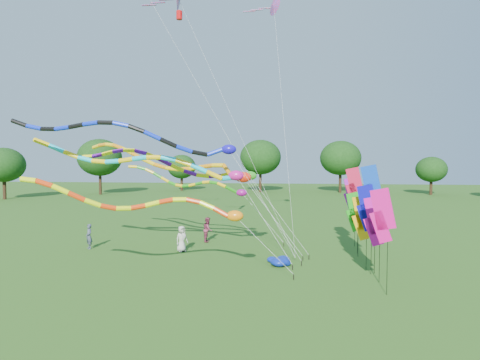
# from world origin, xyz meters

# --- Properties ---
(ground) EXTENTS (160.00, 160.00, 0.00)m
(ground) POSITION_xyz_m (0.00, 0.00, 0.00)
(ground) COLOR #245416
(ground) RESTS_ON ground
(tree_ring) EXTENTS (116.55, 120.48, 9.63)m
(tree_ring) POSITION_xyz_m (0.99, 3.66, 5.60)
(tree_ring) COLOR #382314
(tree_ring) RESTS_ON ground
(tube_kite_red) EXTENTS (12.01, 3.32, 5.76)m
(tube_kite_red) POSITION_xyz_m (-3.98, -0.74, 3.84)
(tube_kite_red) COLOR black
(tube_kite_red) RESTS_ON ground
(tube_kite_orange) EXTENTS (14.09, 5.98, 7.76)m
(tube_kite_orange) POSITION_xyz_m (-5.01, 5.61, 5.78)
(tube_kite_orange) COLOR black
(tube_kite_orange) RESTS_ON ground
(tube_kite_purple) EXTENTS (13.79, 1.37, 7.23)m
(tube_kite_purple) POSITION_xyz_m (-4.07, 4.39, 5.58)
(tube_kite_purple) COLOR black
(tube_kite_purple) RESTS_ON ground
(tube_kite_blue) EXTENTS (15.72, 2.15, 8.78)m
(tube_kite_blue) POSITION_xyz_m (-5.71, 1.92, 7.19)
(tube_kite_blue) COLOR black
(tube_kite_blue) RESTS_ON ground
(tube_kite_cyan) EXTENTS (15.87, 1.34, 7.82)m
(tube_kite_cyan) POSITION_xyz_m (-5.25, 3.69, 5.68)
(tube_kite_cyan) COLOR black
(tube_kite_cyan) RESTS_ON ground
(tube_kite_green) EXTENTS (11.96, 3.01, 6.09)m
(tube_kite_green) POSITION_xyz_m (-4.52, 9.76, 4.21)
(tube_kite_green) COLOR black
(tube_kite_green) RESTS_ON ground
(delta_kite_high_c) EXTENTS (3.79, 7.61, 18.38)m
(delta_kite_high_c) POSITION_xyz_m (0.97, 10.64, 17.22)
(delta_kite_high_c) COLOR black
(delta_kite_high_c) RESTS_ON ground
(banner_pole_magenta_b) EXTENTS (1.12, 0.47, 4.25)m
(banner_pole_magenta_b) POSITION_xyz_m (6.27, 0.82, 2.99)
(banner_pole_magenta_b) COLOR black
(banner_pole_magenta_b) RESTS_ON ground
(banner_pole_green) EXTENTS (1.16, 0.27, 4.05)m
(banner_pole_green) POSITION_xyz_m (6.14, 5.85, 2.80)
(banner_pole_green) COLOR black
(banner_pole_green) RESTS_ON ground
(banner_pole_magenta_a) EXTENTS (1.12, 0.47, 4.78)m
(banner_pole_magenta_a) POSITION_xyz_m (6.18, -1.04, 3.52)
(banner_pole_magenta_a) COLOR black
(banner_pole_magenta_a) RESTS_ON ground
(banner_pole_blue_a) EXTENTS (1.09, 0.55, 4.74)m
(banner_pole_blue_a) POSITION_xyz_m (6.16, 2.21, 3.47)
(banner_pole_blue_a) COLOR black
(banner_pole_blue_a) RESTS_ON ground
(banner_pole_orange) EXTENTS (1.14, 0.39, 4.09)m
(banner_pole_orange) POSITION_xyz_m (6.07, 3.01, 2.83)
(banner_pole_orange) COLOR black
(banner_pole_orange) RESTS_ON ground
(banner_pole_red) EXTENTS (1.16, 0.29, 5.54)m
(banner_pole_red) POSITION_xyz_m (6.26, 6.78, 4.27)
(banner_pole_red) COLOR black
(banner_pole_red) RESTS_ON ground
(banner_pole_violet) EXTENTS (1.16, 0.11, 4.82)m
(banner_pole_violet) POSITION_xyz_m (6.43, 8.90, 3.56)
(banner_pole_violet) COLOR black
(banner_pole_violet) RESTS_ON ground
(banner_pole_blue_b) EXTENTS (1.13, 0.42, 5.77)m
(banner_pole_blue_b) POSITION_xyz_m (6.37, 2.35, 4.49)
(banner_pole_blue_b) COLOR black
(banner_pole_blue_b) RESTS_ON ground
(blue_nylon_heap) EXTENTS (1.31, 1.33, 0.50)m
(blue_nylon_heap) POSITION_xyz_m (1.66, 3.66, 0.21)
(blue_nylon_heap) COLOR #0C239C
(blue_nylon_heap) RESTS_ON ground
(person_a) EXTENTS (0.95, 0.96, 1.68)m
(person_a) POSITION_xyz_m (-4.79, 5.97, 0.84)
(person_a) COLOR beige
(person_a) RESTS_ON ground
(person_b) EXTENTS (0.72, 0.71, 1.67)m
(person_b) POSITION_xyz_m (-11.19, 6.06, 0.84)
(person_b) COLOR #40475A
(person_b) RESTS_ON ground
(person_c) EXTENTS (0.72, 0.91, 1.80)m
(person_c) POSITION_xyz_m (-3.70, 9.24, 0.90)
(person_c) COLOR #853049
(person_c) RESTS_ON ground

